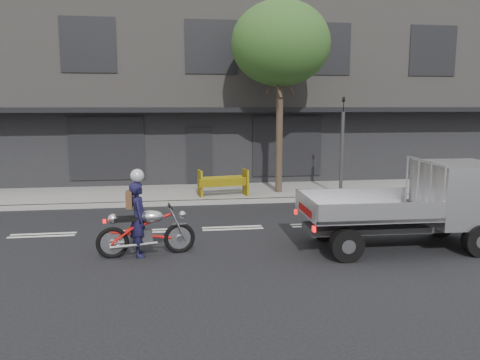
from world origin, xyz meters
name	(u,v)px	position (x,y,z in m)	size (l,w,h in m)	color
ground	(233,228)	(0.00, 0.00, 0.00)	(80.00, 80.00, 0.00)	black
sidewalk	(216,193)	(0.00, 4.70, 0.07)	(32.00, 3.20, 0.15)	gray
kerb	(221,202)	(0.00, 3.10, 0.07)	(32.00, 0.20, 0.15)	gray
building_main	(203,89)	(0.00, 11.30, 4.00)	(26.00, 10.00, 8.00)	slate
street_tree	(281,44)	(2.20, 4.20, 5.28)	(3.40, 3.40, 6.74)	#382B21
traffic_light_pole	(342,152)	(4.20, 3.35, 1.65)	(0.12, 0.12, 3.50)	#2D2D30
motorcycle	(146,230)	(-2.12, -1.96, 0.56)	(2.11, 0.61, 1.09)	black
rider	(139,219)	(-2.27, -1.96, 0.81)	(0.59, 0.39, 1.62)	#151233
flatbed_ute	(442,197)	(4.52, -2.25, 1.16)	(4.41, 1.90, 2.02)	black
construction_barrier	(224,183)	(0.15, 3.50, 0.62)	(1.68, 0.67, 0.94)	yellow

